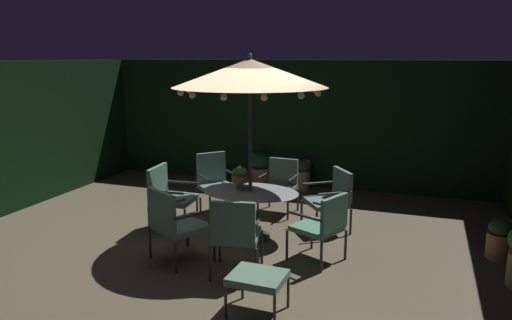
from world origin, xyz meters
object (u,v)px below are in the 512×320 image
Objects in this scene: potted_plant_left_near at (260,168)px; ottoman_footrest at (258,279)px; patio_chair_southwest at (280,182)px; patio_chair_southeast at (323,223)px; potted_plant_back_left at (301,173)px; patio_chair_north at (168,193)px; patio_chair_south at (332,196)px; patio_dining_table at (250,202)px; patio_chair_west at (215,180)px; patio_chair_east at (235,231)px; centerpiece_planter at (240,176)px; patio_umbrella at (250,73)px; patio_chair_northeast at (174,221)px; potted_plant_right_near at (501,238)px.

ottoman_footrest is at bearing -71.39° from potted_plant_left_near.
patio_chair_southwest reaches higher than potted_plant_left_near.
ottoman_footrest is (-0.38, -1.50, -0.15)m from patio_chair_southeast.
patio_chair_north is at bearing -114.79° from potted_plant_back_left.
patio_chair_south reaches higher than patio_chair_southwest.
patio_chair_west is (-0.97, 0.90, 0.02)m from patio_dining_table.
patio_chair_east is 0.94m from ottoman_footrest.
patio_chair_east is 4.37m from potted_plant_left_near.
centerpiece_planter reaches higher than potted_plant_left_near.
patio_chair_north is 1.06× the size of patio_chair_south.
patio_chair_east is at bearing -140.55° from patio_chair_southeast.
patio_umbrella is 2.26m from patio_chair_east.
patio_chair_southeast is (1.20, -0.53, -0.02)m from patio_dining_table.
patio_chair_west is at bearing 99.28° from patio_chair_northeast.
patio_dining_table is 3.05m from potted_plant_left_near.
centerpiece_planter is at bearing 115.89° from ottoman_footrest.
potted_plant_left_near is (-1.12, 4.22, -0.22)m from patio_chair_east.
patio_chair_east reaches higher than patio_chair_southeast.
patio_chair_east is 4.17m from potted_plant_back_left.
potted_plant_left_near is (-4.26, 2.55, 0.07)m from potted_plant_right_near.
patio_dining_table is 1.58× the size of patio_chair_southwest.
patio_chair_east is at bearing -111.38° from patio_chair_south.
centerpiece_planter is 0.40× the size of patio_chair_southwest.
patio_chair_northeast reaches higher than patio_dining_table.
patio_chair_southwest is at bearing 102.66° from ottoman_footrest.
patio_chair_northeast is at bearing -160.96° from patio_chair_southeast.
patio_chair_southeast is (2.52, -0.43, -0.05)m from patio_chair_north.
patio_chair_southeast reaches higher than ottoman_footrest.
patio_chair_south is (0.80, 2.04, -0.04)m from patio_chair_east.
patio_chair_east is at bearing -86.90° from potted_plant_back_left.
patio_umbrella is at bearing 0.38° from centerpiece_planter.
centerpiece_planter is 0.58× the size of potted_plant_back_left.
patio_chair_northeast is 4.10m from potted_plant_left_near.
patio_umbrella is at bearing 46.52° from patio_dining_table.
patio_chair_south is 1.15m from patio_chair_southwest.
patio_chair_east is (1.59, -1.19, -0.00)m from patio_chair_north.
ottoman_footrest is (1.79, -2.93, -0.19)m from patio_chair_west.
patio_dining_table is at bearing 102.14° from patio_chair_east.
patio_umbrella is 4.65× the size of ottoman_footrest.
centerpiece_planter is 1.51m from patio_chair_southeast.
patio_chair_west is at bearing 146.59° from patio_chair_southeast.
patio_umbrella is 2.86× the size of patio_chair_south.
patio_umbrella is 2.30m from patio_chair_southwest.
potted_plant_right_near is (4.05, 1.54, -0.28)m from patio_chair_northeast.
patio_chair_north is at bearing -174.27° from potted_plant_right_near.
patio_chair_southwest is at bearing 94.51° from patio_chair_east.
patio_chair_northeast reaches higher than potted_plant_left_near.
ottoman_footrest is at bearing -67.95° from patio_dining_table.
patio_chair_west is 3.44m from ottoman_footrest.
patio_dining_table is 2.50× the size of ottoman_footrest.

